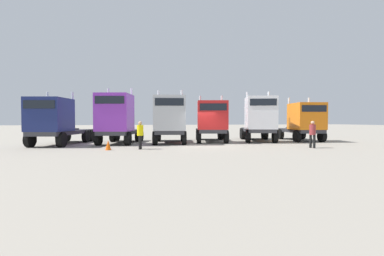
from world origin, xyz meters
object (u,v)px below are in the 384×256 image
visitor_in_hivis (140,133)px  semi_truck_red (211,121)px  visitor_with_camera (312,132)px  semi_truck_orange (303,121)px  semi_truck_navy (55,121)px  semi_truck_silver (170,119)px  semi_truck_white (259,119)px  semi_truck_purple (117,119)px  traffic_cone_near (108,145)px

visitor_in_hivis → semi_truck_red: bearing=-133.8°
visitor_with_camera → semi_truck_orange: bearing=43.7°
visitor_in_hivis → visitor_with_camera: (11.32, -1.62, 0.01)m
semi_truck_navy → semi_truck_silver: bearing=101.0°
visitor_with_camera → visitor_in_hivis: bearing=155.5°
semi_truck_red → semi_truck_white: bearing=97.1°
semi_truck_navy → semi_truck_silver: semi_truck_silver is taller
semi_truck_navy → semi_truck_red: (12.11, 0.56, -0.00)m
semi_truck_purple → visitor_in_hivis: 4.42m
semi_truck_purple → visitor_with_camera: semi_truck_purple is taller
semi_truck_white → traffic_cone_near: size_ratio=11.02×
semi_truck_red → visitor_in_hivis: (-6.01, -4.34, -0.76)m
semi_truck_silver → semi_truck_white: bearing=100.9°
semi_truck_navy → semi_truck_red: semi_truck_navy is taller
semi_truck_silver → semi_truck_orange: 12.08m
semi_truck_purple → semi_truck_white: 11.97m
semi_truck_silver → traffic_cone_near: 5.90m
semi_truck_purple → traffic_cone_near: 4.38m
semi_truck_purple → visitor_in_hivis: size_ratio=3.39×
semi_truck_red → visitor_in_hivis: semi_truck_red is taller
semi_truck_navy → visitor_with_camera: 18.26m
visitor_in_hivis → semi_truck_orange: bearing=-154.9°
traffic_cone_near → semi_truck_white: bearing=18.4°
semi_truck_purple → visitor_in_hivis: bearing=36.2°
semi_truck_orange → visitor_in_hivis: semi_truck_orange is taller
semi_truck_red → semi_truck_orange: size_ratio=1.06×
semi_truck_white → visitor_with_camera: (1.09, -5.59, -0.96)m
semi_truck_navy → semi_truck_orange: 20.54m
visitor_with_camera → semi_truck_red: bearing=115.4°
semi_truck_orange → visitor_with_camera: bearing=-21.1°
traffic_cone_near → semi_truck_orange: bearing=13.2°
semi_truck_navy → semi_truck_red: size_ratio=1.02×
semi_truck_purple → semi_truck_silver: 4.10m
semi_truck_navy → semi_truck_white: bearing=102.8°
semi_truck_navy → semi_truck_orange: bearing=102.2°
semi_truck_purple → visitor_in_hivis: (1.73, -3.96, -0.95)m
semi_truck_white → semi_truck_orange: semi_truck_white is taller
semi_truck_silver → semi_truck_orange: semi_truck_silver is taller
semi_truck_purple → semi_truck_white: semi_truck_white is taller
semi_truck_navy → semi_truck_purple: semi_truck_purple is taller
semi_truck_navy → semi_truck_white: size_ratio=0.99×
semi_truck_navy → traffic_cone_near: (4.14, -3.85, -1.50)m
semi_truck_navy → semi_truck_orange: semi_truck_navy is taller
semi_truck_orange → visitor_in_hivis: 14.94m
visitor_in_hivis → semi_truck_purple: bearing=-56.0°
semi_truck_silver → semi_truck_red: 3.73m
semi_truck_white → traffic_cone_near: (-12.20, -4.05, -1.70)m
semi_truck_navy → semi_truck_white: (16.34, 0.19, 0.21)m
semi_truck_red → traffic_cone_near: (-7.97, -4.41, -1.49)m
semi_truck_navy → traffic_cone_near: size_ratio=10.90×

